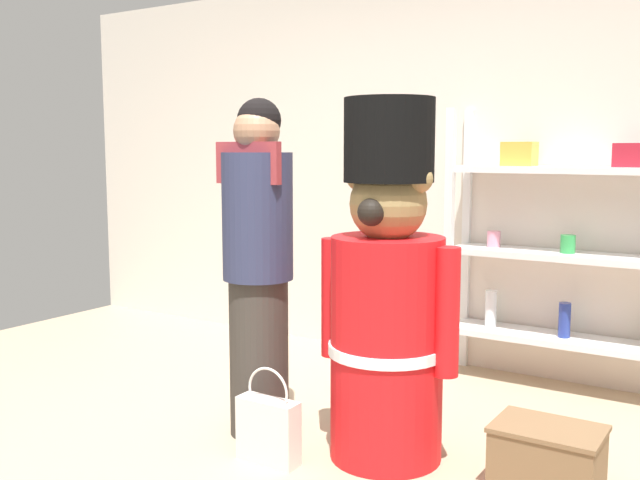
{
  "coord_description": "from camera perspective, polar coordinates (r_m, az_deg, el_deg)",
  "views": [
    {
      "loc": [
        1.94,
        -2.31,
        1.42
      ],
      "look_at": [
        0.14,
        0.52,
        1.0
      ],
      "focal_mm": 40.42,
      "sensor_mm": 36.0,
      "label": 1
    }
  ],
  "objects": [
    {
      "name": "ground_plane",
      "position": [
        3.33,
        -7.15,
        -18.13
      ],
      "size": [
        6.4,
        6.4,
        0.0
      ],
      "primitive_type": "plane",
      "color": "tan"
    },
    {
      "name": "back_wall",
      "position": [
        4.91,
        9.34,
        5.63
      ],
      "size": [
        6.4,
        0.12,
        2.6
      ],
      "primitive_type": "cube",
      "color": "silver",
      "rests_on": "ground_plane"
    },
    {
      "name": "merchandise_shelf",
      "position": [
        4.44,
        18.98,
        -0.65
      ],
      "size": [
        1.41,
        0.35,
        1.67
      ],
      "color": "white",
      "rests_on": "ground_plane"
    },
    {
      "name": "teddy_bear_guard",
      "position": [
        3.29,
        5.34,
        -4.8
      ],
      "size": [
        0.69,
        0.54,
        1.65
      ],
      "color": "red",
      "rests_on": "ground_plane"
    },
    {
      "name": "person_shopper",
      "position": [
        3.56,
        -4.93,
        -1.75
      ],
      "size": [
        0.36,
        0.35,
        1.67
      ],
      "color": "#38332D",
      "rests_on": "ground_plane"
    },
    {
      "name": "shopping_bag",
      "position": [
        3.4,
        -4.12,
        -14.66
      ],
      "size": [
        0.3,
        0.1,
        0.45
      ],
      "color": "silver",
      "rests_on": "ground_plane"
    },
    {
      "name": "display_crate",
      "position": [
        3.29,
        17.55,
        -16.12
      ],
      "size": [
        0.44,
        0.32,
        0.28
      ],
      "color": "brown",
      "rests_on": "ground_plane"
    }
  ]
}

